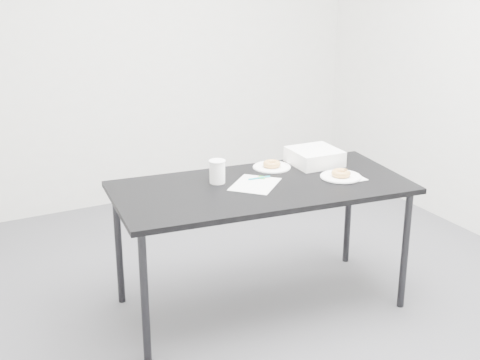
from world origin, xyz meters
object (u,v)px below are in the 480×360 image
scorecard (255,184)px  donut_far (272,164)px  table (261,194)px  plate_far (272,167)px  pen (259,178)px  plate_near (341,177)px  donut_near (341,173)px  coffee_cup (217,172)px  bakery_box (314,157)px

scorecard → donut_far: 0.33m
table → plate_far: (0.21, 0.25, 0.06)m
scorecard → plate_far: bearing=89.8°
scorecard → pen: (0.07, 0.07, 0.01)m
plate_near → donut_far: bearing=126.8°
donut_near → coffee_cup: coffee_cup is taller
table → bakery_box: bakery_box is taller
pen → donut_near: donut_near is taller
plate_far → pen: bearing=-139.1°
table → plate_near: (0.48, -0.11, 0.07)m
donut_far → bakery_box: size_ratio=0.38×
table → plate_near: bearing=-6.2°
plate_far → bakery_box: 0.29m
pen → donut_near: size_ratio=1.21×
table → scorecard: scorecard is taller
bakery_box → plate_near: bearing=-89.4°
scorecard → bakery_box: bakery_box is taller
scorecard → pen: size_ratio=2.15×
pen → plate_far: 0.23m
donut_far → bakery_box: bakery_box is taller
coffee_cup → table: bearing=-36.3°
pen → bakery_box: bearing=15.7°
plate_near → coffee_cup: 0.75m
table → scorecard: (-0.03, 0.02, 0.06)m
donut_near → scorecard: bearing=165.3°
scorecard → bakery_box: size_ratio=1.03×
scorecard → plate_far: size_ratio=1.27×
pen → coffee_cup: 0.26m
pen → donut_near: bearing=-20.8°
bakery_box → coffee_cup: bearing=-174.5°
donut_far → coffee_cup: coffee_cup is taller
table → plate_near: plate_near is taller
plate_far → coffee_cup: bearing=-167.3°
plate_far → donut_far: (0.00, 0.00, 0.02)m
pen → coffee_cup: size_ratio=1.01×
scorecard → pen: 0.10m
table → coffee_cup: 0.29m
plate_near → donut_far: size_ratio=2.22×
donut_near → donut_far: 0.45m
plate_near → donut_far: 0.45m
table → plate_near: size_ratio=7.27×
plate_near → bakery_box: bearing=88.1°
table → donut_near: 0.50m
donut_near → donut_far: (-0.27, 0.36, -0.00)m
donut_far → bakery_box: bearing=-12.0°
table → plate_far: size_ratio=7.58×
scorecard → plate_near: size_ratio=1.22×
donut_far → coffee_cup: bearing=-167.3°
scorecard → donut_far: bearing=89.8°
table → donut_near: bearing=-6.2°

